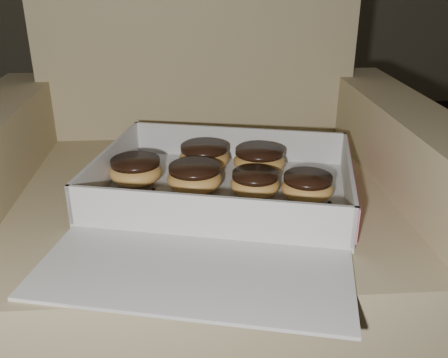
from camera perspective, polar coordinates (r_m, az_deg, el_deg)
armchair at (r=0.97m, az=-2.47°, el=-5.57°), size 0.84×0.71×0.87m
bakery_box at (r=0.79m, az=-0.28°, el=-2.20°), size 0.51×0.56×0.07m
donut_a at (r=0.91m, az=-2.27°, el=2.64°), size 0.09×0.09×0.05m
donut_b at (r=0.82m, az=-3.38°, el=0.21°), size 0.09×0.09×0.05m
donut_c at (r=0.81m, az=9.51°, el=-0.86°), size 0.08×0.08×0.04m
donut_d at (r=0.81m, az=3.56°, el=-0.43°), size 0.08×0.08×0.04m
donut_e at (r=0.86m, az=-10.03°, el=0.98°), size 0.09×0.09×0.04m
donut_f at (r=0.89m, az=4.06°, el=2.19°), size 0.09×0.09×0.05m
crumb_a at (r=0.75m, az=-2.06°, el=-4.08°), size 0.01×0.01×0.00m
crumb_b at (r=0.81m, az=-3.50°, el=-1.88°), size 0.01×0.01×0.00m
crumb_c at (r=0.81m, az=11.98°, el=-2.61°), size 0.01×0.01×0.00m
crumb_d at (r=0.75m, az=2.09°, el=-4.25°), size 0.01×0.01×0.00m
crumb_e at (r=0.84m, az=-8.10°, el=-1.14°), size 0.01×0.01×0.00m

